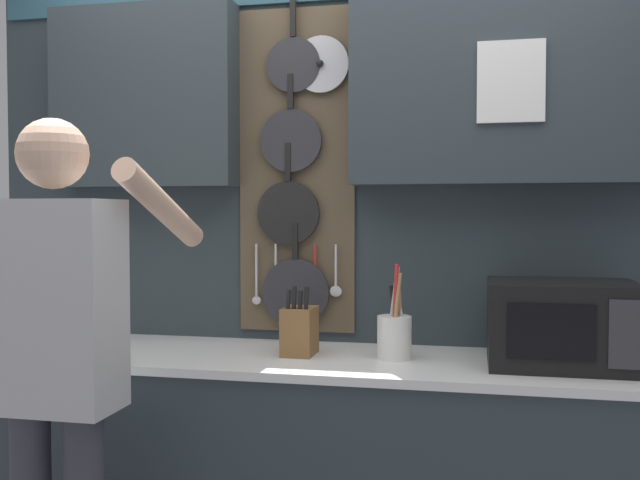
{
  "coord_description": "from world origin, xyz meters",
  "views": [
    {
      "loc": [
        0.52,
        -2.48,
        1.45
      ],
      "look_at": [
        -0.05,
        0.19,
        1.34
      ],
      "focal_mm": 40.0,
      "sensor_mm": 36.0,
      "label": 1
    }
  ],
  "objects_px": {
    "knife_block": "(300,330)",
    "person": "(58,348)",
    "utensil_crock": "(395,334)",
    "microwave": "(562,324)"
  },
  "relations": [
    {
      "from": "utensil_crock",
      "to": "person",
      "type": "relative_size",
      "value": 0.19
    },
    {
      "from": "knife_block",
      "to": "person",
      "type": "relative_size",
      "value": 0.15
    },
    {
      "from": "knife_block",
      "to": "person",
      "type": "distance_m",
      "value": 0.83
    },
    {
      "from": "knife_block",
      "to": "person",
      "type": "bearing_deg",
      "value": -138.26
    },
    {
      "from": "utensil_crock",
      "to": "person",
      "type": "distance_m",
      "value": 1.11
    },
    {
      "from": "microwave",
      "to": "knife_block",
      "type": "height_order",
      "value": "microwave"
    },
    {
      "from": "microwave",
      "to": "utensil_crock",
      "type": "height_order",
      "value": "utensil_crock"
    },
    {
      "from": "knife_block",
      "to": "person",
      "type": "height_order",
      "value": "person"
    },
    {
      "from": "knife_block",
      "to": "utensil_crock",
      "type": "height_order",
      "value": "utensil_crock"
    },
    {
      "from": "person",
      "to": "utensil_crock",
      "type": "bearing_deg",
      "value": 29.89
    }
  ]
}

